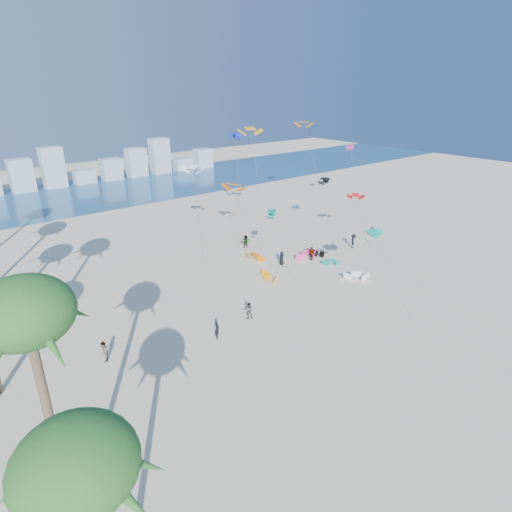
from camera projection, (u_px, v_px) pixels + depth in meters
ground at (362, 387)px, 30.92m from camera, size 220.00×220.00×0.00m
ocean at (64, 197)px, 82.70m from camera, size 220.00×220.00×0.00m
kitesurfer_near at (217, 330)px, 36.53m from camera, size 0.67×0.72×1.66m
kitesurfer_mid at (249, 311)px, 39.67m from camera, size 0.99×0.91×1.64m
kitesurfers_far at (286, 256)px, 52.20m from camera, size 42.00×13.83×1.93m
grounded_kites at (303, 262)px, 51.35m from camera, size 11.01×14.54×1.03m
flying_kites at (283, 165)px, 53.70m from camera, size 31.70×33.47×16.18m
distant_skyline at (41, 174)px, 88.04m from camera, size 85.00×3.00×8.40m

